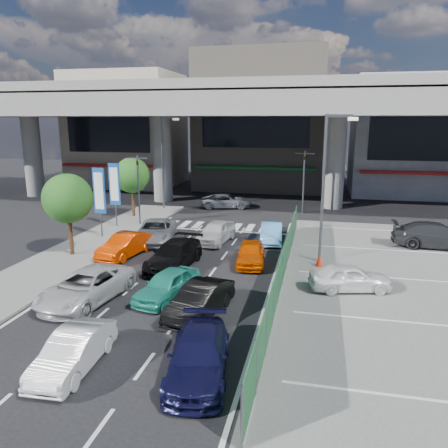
% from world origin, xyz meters
% --- Properties ---
extents(ground, '(120.00, 120.00, 0.00)m').
position_xyz_m(ground, '(0.00, 0.00, 0.00)').
color(ground, black).
rests_on(ground, ground).
extents(parking_lot, '(12.00, 28.00, 0.06)m').
position_xyz_m(parking_lot, '(11.00, 2.00, 0.03)').
color(parking_lot, '#5F5F5D').
rests_on(parking_lot, ground).
extents(sidewalk_left, '(4.00, 30.00, 0.12)m').
position_xyz_m(sidewalk_left, '(-7.00, 4.00, 0.06)').
color(sidewalk_left, '#5F5F5D').
rests_on(sidewalk_left, ground).
extents(fence_run, '(0.16, 22.00, 1.80)m').
position_xyz_m(fence_run, '(5.30, 1.00, 0.90)').
color(fence_run, '#1E592E').
rests_on(fence_run, ground).
extents(expressway, '(64.00, 14.00, 10.75)m').
position_xyz_m(expressway, '(0.00, 22.00, 8.76)').
color(expressway, slate).
rests_on(expressway, ground).
extents(building_west, '(12.00, 10.90, 13.00)m').
position_xyz_m(building_west, '(-16.00, 31.97, 6.49)').
color(building_west, gray).
rests_on(building_west, ground).
extents(building_center, '(14.00, 10.90, 15.00)m').
position_xyz_m(building_center, '(0.00, 32.97, 7.49)').
color(building_center, gray).
rests_on(building_center, ground).
extents(building_east, '(12.00, 10.90, 12.00)m').
position_xyz_m(building_east, '(16.00, 31.97, 5.99)').
color(building_east, gray).
rests_on(building_east, ground).
extents(traffic_light_left, '(1.60, 1.24, 5.20)m').
position_xyz_m(traffic_light_left, '(-6.20, 12.00, 3.94)').
color(traffic_light_left, '#595B60').
rests_on(traffic_light_left, ground).
extents(traffic_light_right, '(1.60, 1.24, 5.20)m').
position_xyz_m(traffic_light_right, '(5.50, 19.00, 3.94)').
color(traffic_light_right, '#595B60').
rests_on(traffic_light_right, ground).
extents(street_lamp_right, '(1.65, 0.22, 8.00)m').
position_xyz_m(street_lamp_right, '(7.17, 6.00, 4.77)').
color(street_lamp_right, '#595B60').
rests_on(street_lamp_right, ground).
extents(street_lamp_left, '(1.65, 0.22, 8.00)m').
position_xyz_m(street_lamp_left, '(-6.33, 18.00, 4.77)').
color(street_lamp_left, '#595B60').
rests_on(street_lamp_left, ground).
extents(signboard_near, '(0.80, 0.14, 4.70)m').
position_xyz_m(signboard_near, '(-7.20, 7.99, 3.06)').
color(signboard_near, '#595B60').
rests_on(signboard_near, ground).
extents(signboard_far, '(0.80, 0.14, 4.70)m').
position_xyz_m(signboard_far, '(-7.60, 10.99, 3.06)').
color(signboard_far, '#595B60').
rests_on(signboard_far, ground).
extents(tree_near, '(2.80, 2.80, 4.80)m').
position_xyz_m(tree_near, '(-7.00, 4.00, 3.39)').
color(tree_near, '#382314').
rests_on(tree_near, ground).
extents(tree_far, '(2.80, 2.80, 4.80)m').
position_xyz_m(tree_far, '(-7.80, 14.50, 3.39)').
color(tree_far, '#382314').
rests_on(tree_far, ground).
extents(hatch_white_back_mid, '(1.44, 3.80, 1.24)m').
position_xyz_m(hatch_white_back_mid, '(-0.50, -6.62, 0.62)').
color(hatch_white_back_mid, silver).
rests_on(hatch_white_back_mid, ground).
extents(minivan_navy_back, '(2.49, 4.65, 1.28)m').
position_xyz_m(minivan_navy_back, '(3.43, -6.07, 0.64)').
color(minivan_navy_back, black).
rests_on(minivan_navy_back, ground).
extents(sedan_white_mid_left, '(2.97, 5.24, 1.38)m').
position_xyz_m(sedan_white_mid_left, '(-2.83, -1.73, 0.69)').
color(sedan_white_mid_left, silver).
rests_on(sedan_white_mid_left, ground).
extents(taxi_teal_mid, '(2.45, 4.07, 1.30)m').
position_xyz_m(taxi_teal_mid, '(0.51, -0.70, 0.65)').
color(taxi_teal_mid, teal).
rests_on(taxi_teal_mid, ground).
extents(hatch_black_mid_right, '(2.20, 4.17, 1.31)m').
position_xyz_m(hatch_black_mid_right, '(2.34, -2.00, 0.65)').
color(hatch_black_mid_right, black).
rests_on(hatch_black_mid_right, ground).
extents(taxi_orange_left, '(2.08, 4.22, 1.33)m').
position_xyz_m(taxi_orange_left, '(-3.97, 4.65, 0.66)').
color(taxi_orange_left, '#C32D00').
rests_on(taxi_orange_left, ground).
extents(sedan_black_mid, '(2.31, 4.90, 1.38)m').
position_xyz_m(sedan_black_mid, '(-0.58, 3.39, 0.69)').
color(sedan_black_mid, black).
rests_on(sedan_black_mid, ground).
extents(taxi_orange_right, '(1.85, 3.80, 1.25)m').
position_xyz_m(taxi_orange_right, '(3.33, 4.77, 0.62)').
color(taxi_orange_right, '#D44800').
rests_on(taxi_orange_right, ground).
extents(wagon_silver_front_left, '(3.31, 5.34, 1.38)m').
position_xyz_m(wagon_silver_front_left, '(-3.41, 8.06, 0.69)').
color(wagon_silver_front_left, '#929499').
rests_on(wagon_silver_front_left, ground).
extents(sedan_white_front_mid, '(2.14, 4.23, 1.38)m').
position_xyz_m(sedan_white_front_mid, '(0.45, 8.66, 0.69)').
color(sedan_white_front_mid, silver).
rests_on(sedan_white_front_mid, ground).
extents(kei_truck_front_right, '(1.69, 3.92, 1.26)m').
position_xyz_m(kei_truck_front_right, '(3.93, 9.45, 0.63)').
color(kei_truck_front_right, '#4F95D6').
rests_on(kei_truck_front_right, ground).
extents(crossing_wagon_silver, '(4.77, 2.99, 1.23)m').
position_xyz_m(crossing_wagon_silver, '(-1.26, 19.85, 0.62)').
color(crossing_wagon_silver, '#A0A1A7').
rests_on(crossing_wagon_silver, ground).
extents(parked_sedan_white, '(3.92, 2.27, 1.25)m').
position_xyz_m(parked_sedan_white, '(8.37, 1.91, 0.69)').
color(parked_sedan_white, white).
rests_on(parked_sedan_white, parking_lot).
extents(parked_sedan_dgrey, '(5.29, 2.25, 1.52)m').
position_xyz_m(parked_sedan_dgrey, '(13.98, 10.28, 0.82)').
color(parked_sedan_dgrey, '#2B2B2F').
rests_on(parked_sedan_dgrey, parking_lot).
extents(traffic_cone, '(0.46, 0.46, 0.72)m').
position_xyz_m(traffic_cone, '(6.99, 5.09, 0.42)').
color(traffic_cone, '#F82B0D').
rests_on(traffic_cone, parking_lot).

